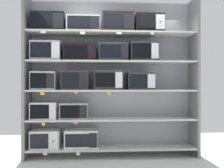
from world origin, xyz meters
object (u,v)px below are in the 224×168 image
object	(u,v)px
microwave_0	(46,139)
microwave_7	(141,81)
microwave_6	(108,80)
microwave_15	(149,24)
microwave_2	(45,110)
microwave_11	(143,52)
microwave_12	(49,23)
microwave_14	(117,23)
microwave_13	(84,25)
microwave_1	(81,138)
microwave_9	(80,53)
microwave_5	(75,80)
microwave_3	(74,111)
microwave_10	(113,52)
microwave_8	(47,51)
microwave_4	(44,81)

from	to	relation	value
microwave_0	microwave_7	world-z (taller)	microwave_7
microwave_6	microwave_15	world-z (taller)	microwave_15
microwave_2	microwave_11	xyz separation A→B (m)	(1.74, 0.00, 1.03)
microwave_12	microwave_15	size ratio (longest dim) A/B	1.12
microwave_14	microwave_15	distance (m)	0.56
microwave_2	microwave_13	bearing A→B (deg)	0.00
microwave_0	microwave_15	size ratio (longest dim) A/B	0.96
microwave_13	microwave_14	bearing A→B (deg)	0.03
microwave_0	microwave_12	bearing A→B (deg)	0.08
microwave_1	microwave_9	world-z (taller)	microwave_9
microwave_11	microwave_15	bearing A→B (deg)	0.00
microwave_2	microwave_7	distance (m)	1.76
microwave_0	microwave_5	world-z (taller)	microwave_5
microwave_15	microwave_9	bearing A→B (deg)	179.99
microwave_6	microwave_9	size ratio (longest dim) A/B	0.88
microwave_3	microwave_10	size ratio (longest dim) A/B	0.96
microwave_2	microwave_13	world-z (taller)	microwave_13
microwave_8	microwave_9	world-z (taller)	microwave_8
microwave_4	microwave_9	bearing A→B (deg)	0.04
microwave_12	microwave_10	bearing A→B (deg)	0.01
microwave_5	microwave_11	world-z (taller)	microwave_11
microwave_9	microwave_12	size ratio (longest dim) A/B	0.99
microwave_9	microwave_12	world-z (taller)	microwave_12
microwave_5	microwave_6	world-z (taller)	microwave_6
microwave_0	microwave_5	size ratio (longest dim) A/B	1.05
microwave_7	microwave_10	distance (m)	0.71
microwave_6	microwave_14	size ratio (longest dim) A/B	0.91
microwave_5	microwave_15	bearing A→B (deg)	0.01
microwave_0	microwave_8	xyz separation A→B (m)	(0.01, 0.00, 1.52)
microwave_7	microwave_14	xyz separation A→B (m)	(-0.41, 0.00, 1.03)
microwave_2	microwave_1	bearing A→B (deg)	0.04
microwave_1	microwave_10	xyz separation A→B (m)	(0.56, 0.00, 1.52)
microwave_11	microwave_15	world-z (taller)	microwave_15
microwave_11	microwave_10	bearing A→B (deg)	179.98
microwave_2	microwave_12	distance (m)	1.53
microwave_5	microwave_7	world-z (taller)	microwave_5
microwave_5	microwave_10	world-z (taller)	microwave_10
microwave_11	microwave_2	bearing A→B (deg)	-179.99
microwave_2	microwave_3	world-z (taller)	microwave_2
microwave_2	microwave_4	distance (m)	0.52
microwave_5	microwave_9	bearing A→B (deg)	0.28
microwave_8	microwave_12	world-z (taller)	microwave_12
microwave_6	microwave_7	bearing A→B (deg)	-0.03
microwave_7	microwave_12	distance (m)	1.92
microwave_1	microwave_14	xyz separation A→B (m)	(0.63, -0.00, 2.03)
microwave_5	microwave_11	xyz separation A→B (m)	(1.20, 0.00, 0.51)
microwave_4	microwave_6	xyz separation A→B (m)	(1.12, 0.00, 0.01)
microwave_5	microwave_12	bearing A→B (deg)	179.98
microwave_13	microwave_7	bearing A→B (deg)	0.01
microwave_4	microwave_13	size ratio (longest dim) A/B	0.73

